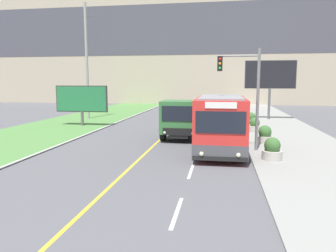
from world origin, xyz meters
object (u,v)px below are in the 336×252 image
traffic_light_mast (245,86)px  city_bus (221,125)px  billboard_small (82,99)px  planter_round_third (255,126)px  dump_truck (183,119)px  billboard_large (270,76)px  planter_round_near (272,150)px  planter_round_second (265,135)px  planter_round_far (251,119)px  utility_pole_far (87,61)px

traffic_light_mast → city_bus: bearing=-151.6°
billboard_small → planter_round_third: size_ratio=4.27×
dump_truck → billboard_large: (7.26, 12.25, 3.03)m
planter_round_third → planter_round_near: bearing=-90.1°
city_bus → planter_round_second: city_bus is taller
traffic_light_mast → planter_round_second: bearing=58.7°
city_bus → billboard_small: (-11.90, 9.11, 0.75)m
dump_truck → planter_round_near: 7.54m
billboard_large → planter_round_second: size_ratio=5.44×
planter_round_near → city_bus: bearing=150.0°
city_bus → billboard_small: 15.00m
traffic_light_mast → planter_round_near: 3.89m
dump_truck → traffic_light_mast: bearing=-42.0°
dump_truck → planter_round_far: dump_truck is taller
dump_truck → planter_round_second: bearing=-11.9°
dump_truck → billboard_large: bearing=59.3°
traffic_light_mast → planter_round_third: 7.54m
planter_round_third → planter_round_far: 4.47m
dump_truck → planter_round_second: size_ratio=6.01×
city_bus → utility_pole_far: size_ratio=0.52×
billboard_small → billboard_large: bearing=23.6°
billboard_large → planter_round_far: (-2.11, -4.41, -3.80)m
city_bus → billboard_small: size_ratio=1.31×
billboard_large → planter_round_near: size_ratio=5.39×
city_bus → traffic_light_mast: size_ratio=1.08×
utility_pole_far → planter_round_third: utility_pole_far is taller
billboard_small → dump_truck: bearing=-28.0°
city_bus → dump_truck: 4.85m
city_bus → planter_round_second: bearing=48.2°
utility_pole_far → planter_round_near: (16.10, -15.93, -5.33)m
billboard_small → planter_round_far: bearing=11.1°
planter_round_far → planter_round_second: bearing=-89.5°
planter_round_near → planter_round_far: bearing=89.4°
dump_truck → billboard_small: (-9.37, 4.98, 0.99)m
dump_truck → planter_round_third: 6.11m
dump_truck → planter_round_third: dump_truck is taller
billboard_large → planter_round_far: billboard_large is taller
planter_round_near → planter_round_second: size_ratio=1.01×
dump_truck → utility_pole_far: utility_pole_far is taller
city_bus → utility_pole_far: bearing=133.2°
city_bus → planter_round_far: 12.29m
traffic_light_mast → billboard_large: bearing=77.6°
billboard_large → dump_truck: bearing=-120.7°
utility_pole_far → planter_round_far: size_ratio=11.04×
planter_round_near → planter_round_second: bearing=87.3°
traffic_light_mast → billboard_large: (3.44, 15.68, 0.76)m
billboard_large → planter_round_third: bearing=-104.0°
city_bus → planter_round_third: city_bus is taller
traffic_light_mast → planter_round_third: traffic_light_mast is taller
planter_round_far → utility_pole_far: bearing=171.2°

